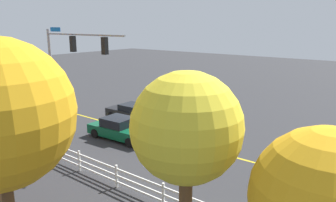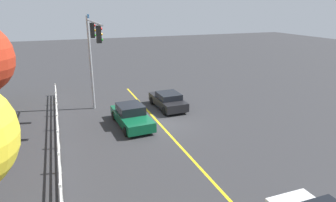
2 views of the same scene
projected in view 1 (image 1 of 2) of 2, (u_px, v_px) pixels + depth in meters
ground_plane at (144, 133)px, 23.57m from camera, size 120.00×120.00×0.00m
lane_center_stripe at (190, 145)px, 21.16m from camera, size 28.00×0.16×0.01m
signal_assembly at (68, 62)px, 21.15m from camera, size 7.47×0.37×7.49m
car_0 at (120, 129)px, 22.23m from camera, size 4.77×2.22×1.47m
car_2 at (132, 112)px, 26.56m from camera, size 4.31×2.06×1.34m
white_rail_fence at (97, 168)px, 16.42m from camera, size 26.10×0.10×1.15m
tree_2 at (187, 129)px, 9.36m from camera, size 3.31×3.31×6.45m
tree_3 at (325, 202)px, 7.41m from camera, size 3.48×3.48×5.49m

